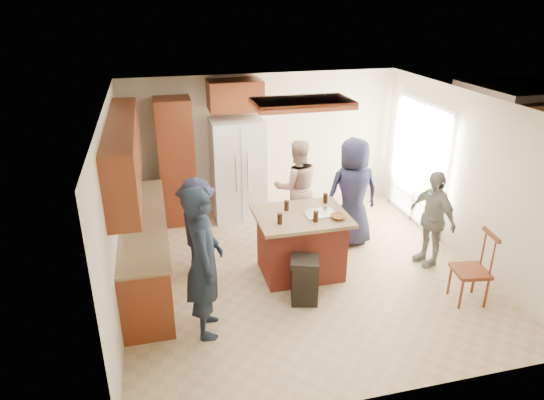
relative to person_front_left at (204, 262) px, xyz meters
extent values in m
plane|color=tan|center=(1.51, 1.00, -0.94)|extent=(5.00, 5.00, 0.00)
plane|color=white|center=(1.51, 1.00, 1.56)|extent=(5.00, 5.00, 0.00)
plane|color=beige|center=(1.51, 3.50, 0.31)|extent=(5.00, 0.00, 5.00)
plane|color=beige|center=(1.51, -1.50, 0.31)|extent=(5.00, 0.00, 5.00)
plane|color=beige|center=(-0.99, 1.00, 0.31)|extent=(0.00, 5.00, 5.00)
plane|color=beige|center=(4.01, 1.00, 0.31)|extent=(0.00, 5.00, 5.00)
cube|color=white|center=(3.99, 2.20, 0.11)|extent=(0.02, 1.60, 2.10)
cube|color=white|center=(3.97, 2.20, 0.11)|extent=(0.08, 1.72, 2.10)
cube|color=maroon|center=(1.51, 1.20, 1.50)|extent=(1.30, 0.70, 0.10)
cube|color=white|center=(1.51, 1.20, 1.44)|extent=(1.10, 0.50, 0.02)
cube|color=olive|center=(5.51, 2.20, -0.99)|extent=(3.00, 3.00, 0.10)
cube|color=#593319|center=(6.21, 2.80, 0.06)|extent=(1.40, 1.60, 2.00)
imported|color=black|center=(0.00, 0.00, 0.00)|extent=(0.56, 0.72, 1.87)
imported|color=tan|center=(1.80, 2.29, -0.13)|extent=(0.81, 0.53, 1.62)
imported|color=#1B1E37|center=(2.53, 1.68, -0.05)|extent=(0.86, 0.56, 1.76)
imported|color=gray|center=(3.43, 0.81, -0.20)|extent=(0.62, 0.93, 1.46)
imported|color=#181A31|center=(0.05, 1.33, -0.21)|extent=(0.49, 0.97, 1.46)
cube|color=maroon|center=(-0.69, 1.40, -0.50)|extent=(0.60, 3.00, 0.88)
cube|color=#846B4C|center=(-0.69, 1.40, -0.04)|extent=(0.64, 3.00, 0.04)
cube|color=maroon|center=(-0.81, 1.40, 0.94)|extent=(0.35, 3.00, 0.85)
cube|color=maroon|center=(-0.09, 3.20, 0.16)|extent=(0.60, 0.60, 2.20)
cube|color=maroon|center=(0.96, 3.20, 1.26)|extent=(0.90, 0.60, 0.50)
cube|color=white|center=(0.96, 3.12, -0.04)|extent=(0.90, 0.72, 1.80)
cube|color=gray|center=(0.96, 2.76, -0.04)|extent=(0.01, 0.01, 1.71)
cylinder|color=silver|center=(0.86, 2.73, 0.05)|extent=(0.02, 0.02, 0.70)
cylinder|color=silver|center=(1.06, 2.73, 0.05)|extent=(0.02, 0.02, 0.70)
cube|color=#9E3928|center=(1.48, 0.99, -0.50)|extent=(1.10, 0.85, 0.88)
cube|color=#896D4F|center=(1.48, 0.99, -0.03)|extent=(1.28, 1.03, 0.05)
cube|color=silver|center=(1.73, 0.94, 0.00)|extent=(0.44, 0.34, 0.02)
imported|color=brown|center=(1.93, 0.74, 0.02)|extent=(0.27, 0.27, 0.05)
cylinder|color=black|center=(1.10, 0.77, 0.07)|extent=(0.07, 0.07, 0.15)
cylinder|color=black|center=(1.31, 1.17, 0.07)|extent=(0.07, 0.07, 0.15)
cylinder|color=black|center=(1.93, 1.29, 0.07)|extent=(0.07, 0.07, 0.15)
cylinder|color=black|center=(1.59, 0.73, 0.07)|extent=(0.07, 0.07, 0.15)
cube|color=black|center=(1.32, 0.29, -0.66)|extent=(0.41, 0.41, 0.55)
cube|color=black|center=(1.32, 0.29, -0.35)|extent=(0.46, 0.46, 0.08)
cube|color=maroon|center=(3.40, -0.23, -0.49)|extent=(0.48, 0.48, 0.05)
cylinder|color=maroon|center=(3.21, -0.38, -0.72)|extent=(0.04, 0.04, 0.44)
cylinder|color=maroon|center=(3.55, -0.43, -0.72)|extent=(0.04, 0.04, 0.44)
cylinder|color=maroon|center=(3.26, -0.04, -0.72)|extent=(0.04, 0.04, 0.44)
cylinder|color=maroon|center=(3.60, -0.09, -0.72)|extent=(0.04, 0.04, 0.44)
cube|color=maroon|center=(3.59, -0.26, 0.03)|extent=(0.10, 0.40, 0.05)
cylinder|color=maroon|center=(3.57, -0.38, -0.22)|extent=(0.03, 0.03, 0.50)
cylinder|color=maroon|center=(3.61, -0.14, -0.22)|extent=(0.03, 0.03, 0.50)
camera|label=1|loc=(-0.41, -4.86, 2.83)|focal=32.00mm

